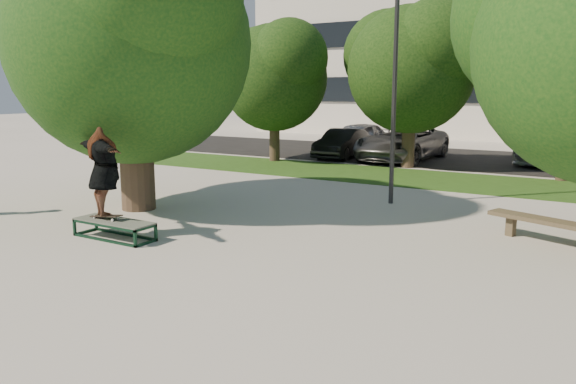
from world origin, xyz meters
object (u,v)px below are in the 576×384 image
Objects in this scene: grind_box at (114,229)px; tree_left at (131,29)px; car_dark at (342,143)px; car_grey at (402,142)px; lamppost at (395,83)px; car_silver_a at (357,138)px; car_silver_b at (554,143)px; bench at (569,227)px.

tree_left is at bearing 126.60° from grind_box.
car_dark is 0.69× the size of car_grey.
tree_left is 1.16× the size of lamppost.
tree_left is 14.92m from car_silver_a.
car_grey is at bearing -153.81° from car_silver_b.
car_grey is (-3.00, 9.11, -2.38)m from lamppost.
grind_box is 18.86m from car_silver_b.
car_silver_b is at bearing 62.70° from tree_left.
car_dark reaches higher than grind_box.
grind_box is 8.90m from bench.
bench is 14.73m from car_dark.
grind_box is at bearing -74.66° from car_silver_a.
grind_box is at bearing -85.81° from car_dark.
car_silver_a is (-5.73, 10.55, -2.42)m from lamppost.
tree_left is at bearing -97.52° from car_grey.
lamppost reaches higher than car_grey.
car_dark is 2.60m from car_grey.
lamppost is 7.81m from grind_box.
car_silver_a is (-2.23, 16.87, 0.54)m from grind_box.
lamppost is 1.42× the size of car_silver_a.
car_grey is at bearing 88.14° from grind_box.
car_silver_b is (8.19, 3.00, 0.17)m from car_dark.
tree_left is 1.84× the size of car_dark.
car_silver_a reaches higher than car_dark.
bench is 13.66m from car_grey.
tree_left is 6.70m from lamppost.
tree_left reaches higher than car_silver_a.
bench is at bearing -54.44° from car_grey.
lamppost is 1.10× the size of car_grey.
car_grey reaches higher than car_silver_a.
bench is 0.81× the size of car_dark.
tree_left is at bearing -92.52° from car_dark.
lamppost is at bearing 61.02° from grind_box.
car_silver_b is at bearing 117.63° from bench.
tree_left is 12.97m from car_dark.
tree_left is 3.95× the size of grind_box.
car_silver_b is at bearing 25.40° from car_grey.
car_grey is at bearing 108.23° from lamppost.
grind_box is 14.96m from car_dark.
car_silver_a is at bearing 92.07° from car_dark.
lamppost reaches higher than grind_box.
lamppost is at bearing -99.77° from car_silver_b.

